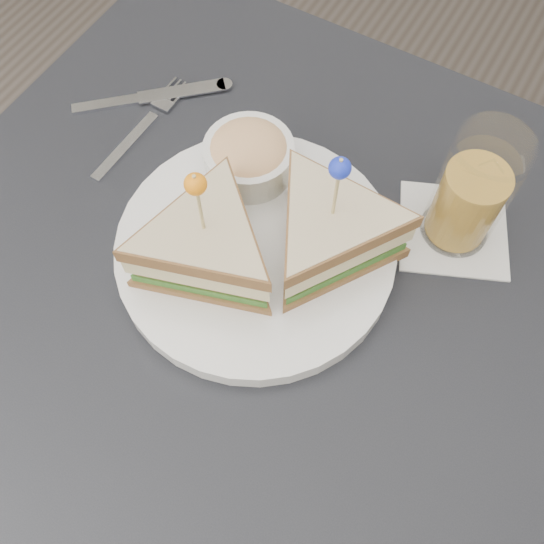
# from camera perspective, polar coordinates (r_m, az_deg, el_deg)

# --- Properties ---
(ground_plane) EXTENTS (3.50, 3.50, 0.00)m
(ground_plane) POSITION_cam_1_polar(r_m,az_deg,el_deg) (1.35, -0.61, -15.96)
(ground_plane) COLOR #3F3833
(table) EXTENTS (0.80, 0.80, 0.75)m
(table) POSITION_cam_1_polar(r_m,az_deg,el_deg) (0.70, -1.13, -5.02)
(table) COLOR black
(table) RESTS_ON ground
(plate_meal) EXTENTS (0.36, 0.35, 0.17)m
(plate_meal) POSITION_cam_1_polar(r_m,az_deg,el_deg) (0.61, -0.82, 3.71)
(plate_meal) COLOR white
(plate_meal) RESTS_ON table
(cutlery_fork) EXTENTS (0.03, 0.18, 0.01)m
(cutlery_fork) POSITION_cam_1_polar(r_m,az_deg,el_deg) (0.77, -11.80, 13.54)
(cutlery_fork) COLOR white
(cutlery_fork) RESTS_ON table
(cutlery_knife) EXTENTS (0.16, 0.15, 0.01)m
(cutlery_knife) POSITION_cam_1_polar(r_m,az_deg,el_deg) (0.80, -11.81, 15.77)
(cutlery_knife) COLOR silver
(cutlery_knife) RESTS_ON table
(drink_set) EXTENTS (0.15, 0.15, 0.15)m
(drink_set) POSITION_cam_1_polar(r_m,az_deg,el_deg) (0.64, 18.16, 6.81)
(drink_set) COLOR silver
(drink_set) RESTS_ON table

